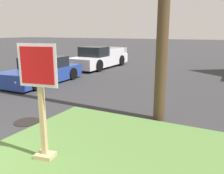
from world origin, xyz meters
name	(u,v)px	position (x,y,z in m)	size (l,w,h in m)	color
stop_sign	(41,104)	(1.41, 1.80, 1.17)	(0.76, 0.34, 2.19)	tan
manhole_cover	(27,122)	(-0.49, 3.13, 0.01)	(0.70, 0.70, 0.02)	black
parked_sedan_blue	(42,72)	(-3.86, 7.36, 0.54)	(2.04, 4.36, 1.25)	#233D93
pickup_truck_white	(99,59)	(-3.95, 12.99, 0.62)	(2.05, 5.36, 1.48)	silver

